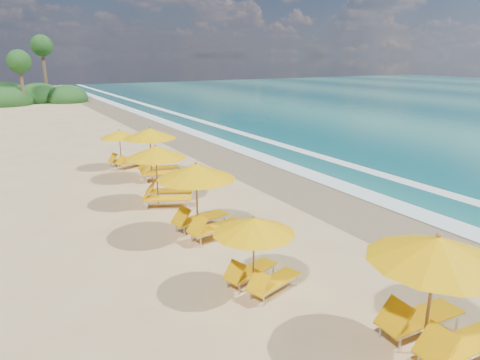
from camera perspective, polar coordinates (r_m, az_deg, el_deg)
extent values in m
plane|color=tan|center=(16.21, 0.00, -4.08)|extent=(160.00, 160.00, 0.00)
cube|color=#8B7753|center=(18.42, 10.85, -1.85)|extent=(4.00, 160.00, 0.01)
cube|color=white|center=(19.40, 14.23, -1.08)|extent=(1.20, 160.00, 0.01)
cube|color=white|center=(21.54, 20.00, 0.11)|extent=(0.80, 160.00, 0.01)
cylinder|color=olive|center=(9.10, 23.74, -14.10)|extent=(0.06, 0.06, 2.43)
cone|color=#EDAB05|center=(8.66, 24.49, -8.29)|extent=(2.64, 2.64, 0.49)
sphere|color=olive|center=(8.56, 24.70, -6.63)|extent=(0.09, 0.09, 0.09)
cylinder|color=olive|center=(10.50, 1.79, -10.05)|extent=(0.05, 0.05, 1.92)
cone|color=#EDAB05|center=(10.17, 1.83, -6.00)|extent=(2.45, 2.45, 0.39)
sphere|color=olive|center=(10.09, 1.84, -4.88)|extent=(0.07, 0.07, 0.07)
cylinder|color=olive|center=(13.60, -5.69, -2.86)|extent=(0.06, 0.06, 2.37)
cone|color=#EDAB05|center=(13.32, -5.81, 1.15)|extent=(2.76, 2.76, 0.48)
sphere|color=olive|center=(13.25, -5.84, 2.26)|extent=(0.08, 0.08, 0.08)
cylinder|color=olive|center=(16.95, -10.89, 0.54)|extent=(0.06, 0.06, 2.26)
cone|color=#EDAB05|center=(16.73, -11.06, 3.64)|extent=(3.11, 3.11, 0.45)
sphere|color=olive|center=(16.68, -11.10, 4.49)|extent=(0.08, 0.08, 0.08)
cylinder|color=olive|center=(20.50, -11.68, 3.34)|extent=(0.06, 0.06, 2.37)
cone|color=#EDAB05|center=(20.32, -11.83, 6.05)|extent=(2.83, 2.83, 0.48)
sphere|color=olive|center=(20.27, -11.88, 6.79)|extent=(0.08, 0.08, 0.08)
cylinder|color=olive|center=(23.00, -15.49, 3.89)|extent=(0.05, 0.05, 1.92)
cone|color=#EDAB05|center=(22.85, -15.64, 5.84)|extent=(2.43, 2.43, 0.39)
sphere|color=olive|center=(22.82, -15.68, 6.37)|extent=(0.07, 0.07, 0.07)
ellipsoid|color=#163D14|center=(58.42, -28.67, 9.26)|extent=(6.40, 6.40, 4.16)
ellipsoid|color=#163D14|center=(60.65, -24.94, 9.83)|extent=(5.60, 5.60, 3.64)
ellipsoid|color=#163D14|center=(59.04, -21.81, 9.98)|extent=(5.00, 5.00, 3.25)
cylinder|color=brown|center=(56.38, -26.80, 11.25)|extent=(0.36, 0.36, 5.00)
sphere|color=#163D14|center=(56.30, -27.13, 13.77)|extent=(2.60, 2.60, 2.60)
cylinder|color=brown|center=(60.59, -24.30, 12.62)|extent=(0.36, 0.36, 6.80)
sphere|color=#163D14|center=(60.56, -24.68, 15.82)|extent=(2.60, 2.60, 2.60)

